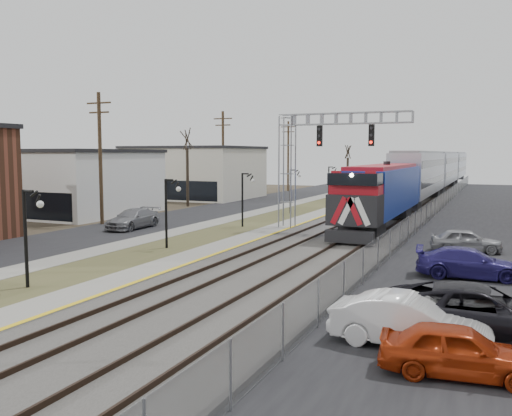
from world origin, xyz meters
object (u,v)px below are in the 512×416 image
Objects in this scene: train at (435,173)px; car_lot_a at (458,352)px; car_lot_b at (409,323)px; signal_gantry at (311,151)px.

car_lot_a is (6.92, -60.85, -2.28)m from train.
train is 19.62× the size of car_lot_b.
car_lot_a is at bearing -63.14° from signal_gantry.
train is 61.28m from car_lot_a.
car_lot_a is (11.20, -22.12, -4.95)m from signal_gantry.
signal_gantry is 2.06× the size of car_lot_b.
train is at bearing -0.08° from car_lot_a.
train is at bearing 83.69° from signal_gantry.
signal_gantry is 25.29m from car_lot_a.
car_lot_b is at bearing -84.67° from train.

